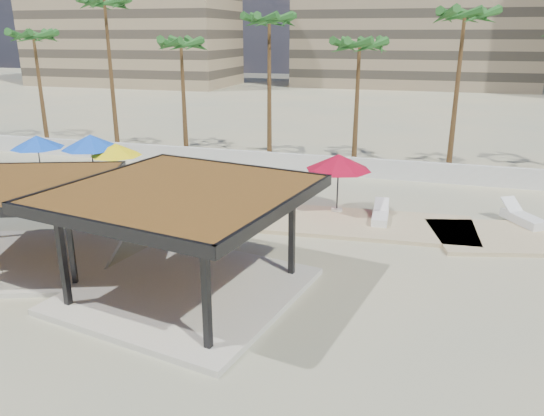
{
  "coord_description": "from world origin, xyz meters",
  "views": [
    {
      "loc": [
        7.53,
        -16.04,
        8.46
      ],
      "look_at": [
        1.46,
        4.47,
        1.4
      ],
      "focal_mm": 35.0,
      "sensor_mm": 36.0,
      "label": 1
    }
  ],
  "objects_px": {
    "lounger_c": "(523,218)",
    "lounger_a": "(222,207)",
    "umbrella_a": "(91,142)",
    "pavilion_central": "(184,232)",
    "pavilion_west": "(26,215)",
    "lounger_b": "(380,216)",
    "umbrella_c": "(339,162)"
  },
  "relations": [
    {
      "from": "pavilion_central",
      "to": "lounger_b",
      "type": "height_order",
      "value": "pavilion_central"
    },
    {
      "from": "umbrella_c",
      "to": "lounger_a",
      "type": "bearing_deg",
      "value": -162.56
    },
    {
      "from": "lounger_c",
      "to": "pavilion_west",
      "type": "bearing_deg",
      "value": 85.76
    },
    {
      "from": "pavilion_central",
      "to": "umbrella_a",
      "type": "distance_m",
      "value": 14.9
    },
    {
      "from": "pavilion_west",
      "to": "lounger_a",
      "type": "bearing_deg",
      "value": 36.02
    },
    {
      "from": "pavilion_central",
      "to": "pavilion_west",
      "type": "height_order",
      "value": "pavilion_central"
    },
    {
      "from": "umbrella_c",
      "to": "umbrella_a",
      "type": "bearing_deg",
      "value": 177.26
    },
    {
      "from": "umbrella_a",
      "to": "lounger_a",
      "type": "xyz_separation_m",
      "value": [
        8.76,
        -2.36,
        -2.31
      ]
    },
    {
      "from": "pavilion_west",
      "to": "lounger_a",
      "type": "relative_size",
      "value": 3.58
    },
    {
      "from": "umbrella_c",
      "to": "lounger_c",
      "type": "xyz_separation_m",
      "value": [
        8.49,
        0.72,
        -2.22
      ]
    },
    {
      "from": "lounger_b",
      "to": "lounger_c",
      "type": "bearing_deg",
      "value": -78.9
    },
    {
      "from": "umbrella_c",
      "to": "lounger_a",
      "type": "relative_size",
      "value": 1.47
    },
    {
      "from": "pavilion_central",
      "to": "pavilion_west",
      "type": "xyz_separation_m",
      "value": [
        -6.88,
        0.69,
        -0.32
      ]
    },
    {
      "from": "lounger_c",
      "to": "umbrella_a",
      "type": "bearing_deg",
      "value": 58.48
    },
    {
      "from": "lounger_b",
      "to": "umbrella_a",
      "type": "bearing_deg",
      "value": 82.43
    },
    {
      "from": "lounger_a",
      "to": "lounger_b",
      "type": "bearing_deg",
      "value": -105.62
    },
    {
      "from": "umbrella_a",
      "to": "lounger_a",
      "type": "bearing_deg",
      "value": -15.1
    },
    {
      "from": "pavilion_west",
      "to": "lounger_a",
      "type": "xyz_separation_m",
      "value": [
        4.99,
        7.36,
        -1.55
      ]
    },
    {
      "from": "umbrella_a",
      "to": "lounger_c",
      "type": "height_order",
      "value": "umbrella_a"
    },
    {
      "from": "pavilion_central",
      "to": "pavilion_west",
      "type": "relative_size",
      "value": 1.06
    },
    {
      "from": "umbrella_a",
      "to": "umbrella_c",
      "type": "bearing_deg",
      "value": -2.74
    },
    {
      "from": "pavilion_central",
      "to": "umbrella_a",
      "type": "xyz_separation_m",
      "value": [
        -10.65,
        10.41,
        0.44
      ]
    },
    {
      "from": "umbrella_a",
      "to": "lounger_c",
      "type": "relative_size",
      "value": 1.39
    },
    {
      "from": "lounger_b",
      "to": "lounger_a",
      "type": "bearing_deg",
      "value": 94.34
    },
    {
      "from": "lounger_c",
      "to": "lounger_a",
      "type": "bearing_deg",
      "value": 68.23
    },
    {
      "from": "lounger_a",
      "to": "lounger_b",
      "type": "xyz_separation_m",
      "value": [
        7.55,
        0.89,
        -0.0
      ]
    },
    {
      "from": "umbrella_c",
      "to": "lounger_a",
      "type": "distance_m",
      "value": 6.05
    },
    {
      "from": "lounger_b",
      "to": "lounger_c",
      "type": "distance_m",
      "value": 6.49
    },
    {
      "from": "lounger_b",
      "to": "pavilion_west",
      "type": "bearing_deg",
      "value": 120.94
    },
    {
      "from": "lounger_a",
      "to": "lounger_c",
      "type": "height_order",
      "value": "lounger_c"
    },
    {
      "from": "lounger_b",
      "to": "lounger_c",
      "type": "height_order",
      "value": "lounger_c"
    },
    {
      "from": "pavilion_central",
      "to": "lounger_a",
      "type": "bearing_deg",
      "value": 114.02
    }
  ]
}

